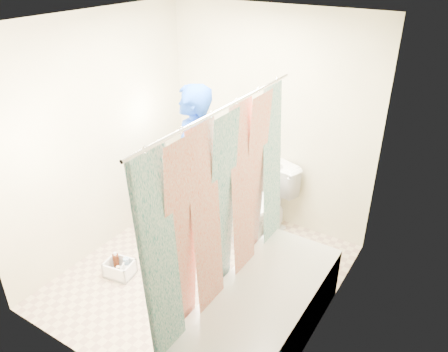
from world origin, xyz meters
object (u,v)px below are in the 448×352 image
Objects in this scene: toilet at (260,204)px; plumber at (193,170)px; cleaning_caddy at (120,269)px; bathtub at (260,317)px.

toilet is 0.87m from plumber.
cleaning_caddy is at bearing -35.39° from plumber.
plumber is 1.21m from cleaning_caddy.
cleaning_caddy is at bearing -102.60° from toilet.
bathtub is 5.85× the size of cleaning_caddy.
bathtub reaches higher than cleaning_caddy.
plumber reaches higher than bathtub.
toilet reaches higher than cleaning_caddy.
bathtub is 1.51m from toilet.
cleaning_caddy is (-0.83, -1.34, -0.33)m from toilet.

